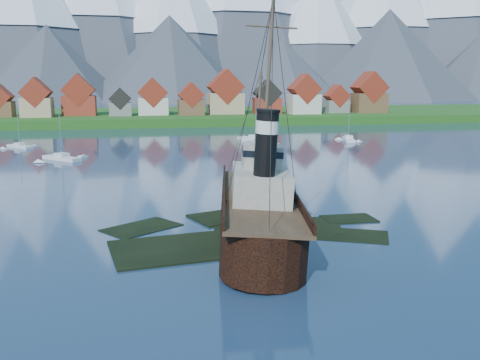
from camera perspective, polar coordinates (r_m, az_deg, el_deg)
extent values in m
plane|color=navy|center=(55.44, -0.95, -6.30)|extent=(1400.00, 1400.00, 0.00)
cube|color=black|center=(53.21, -3.76, -7.41)|extent=(19.08, 11.42, 1.00)
cube|color=black|center=(60.57, 3.98, -5.22)|extent=(15.15, 9.76, 1.00)
cube|color=black|center=(64.38, -0.63, -4.14)|extent=(11.45, 9.06, 1.00)
cube|color=black|center=(57.92, 11.06, -6.19)|extent=(10.27, 8.34, 1.00)
cube|color=black|center=(60.49, -10.44, -5.42)|extent=(9.42, 8.68, 1.00)
cube|color=black|center=(64.35, 11.53, -4.43)|extent=(6.00, 4.00, 1.00)
cube|color=#1D4714|center=(222.96, -8.86, 6.39)|extent=(600.00, 80.00, 3.20)
cube|color=#3F3D38|center=(185.13, -8.33, 5.55)|extent=(600.00, 2.50, 2.00)
cube|color=brown|center=(210.65, -24.20, 6.91)|extent=(9.00, 8.00, 5.50)
cube|color=tan|center=(205.17, -20.83, 7.26)|extent=(10.50, 9.00, 6.80)
cube|color=maroon|center=(204.99, -20.93, 8.73)|extent=(10.69, 9.18, 10.69)
cube|color=maroon|center=(209.31, -16.76, 7.61)|extent=(12.00, 8.50, 7.20)
cube|color=maroon|center=(209.12, -16.85, 9.18)|extent=(12.22, 8.67, 12.22)
cube|color=slate|center=(203.51, -12.63, 7.39)|extent=(8.00, 7.00, 4.80)
cube|color=black|center=(203.34, -12.68, 8.47)|extent=(8.15, 7.14, 8.15)
cube|color=beige|center=(206.55, -9.27, 7.77)|extent=(11.00, 9.50, 6.40)
cube|color=maroon|center=(206.37, -9.31, 9.21)|extent=(11.20, 9.69, 11.20)
cube|color=brown|center=(203.57, -5.25, 7.74)|extent=(9.50, 8.00, 5.80)
cube|color=maroon|center=(203.39, -5.27, 9.04)|extent=(9.67, 8.16, 9.67)
cube|color=tan|center=(210.39, -1.57, 8.17)|extent=(13.50, 10.00, 8.00)
cube|color=maroon|center=(210.21, -1.58, 9.92)|extent=(13.75, 10.20, 13.75)
cube|color=maroon|center=(210.80, 2.91, 7.92)|extent=(10.00, 8.50, 6.20)
cube|color=black|center=(210.62, 2.92, 9.25)|extent=(10.18, 8.67, 10.18)
cube|color=beige|center=(211.77, 6.82, 8.05)|extent=(11.50, 9.00, 7.50)
cube|color=maroon|center=(211.59, 6.86, 9.62)|extent=(11.71, 9.18, 11.71)
cube|color=slate|center=(220.65, 10.23, 7.74)|extent=(9.00, 7.50, 5.00)
cube|color=maroon|center=(220.49, 10.27, 8.80)|extent=(9.16, 7.65, 9.16)
cube|color=brown|center=(223.83, 13.56, 8.01)|extent=(12.50, 10.00, 7.80)
cube|color=maroon|center=(223.66, 13.63, 9.58)|extent=(12.73, 10.20, 12.73)
cone|color=#2D333D|center=(518.32, -22.18, 16.21)|extent=(180.00, 180.00, 150.00)
cone|color=#2D333D|center=(552.71, -15.07, 17.79)|extent=(210.00, 210.00, 180.00)
cone|color=#2D333D|center=(526.47, -7.21, 16.52)|extent=(170.00, 170.00, 145.00)
cone|color=#2D333D|center=(544.51, 8.31, 15.24)|extent=(150.00, 150.00, 125.00)
cone|color=white|center=(547.11, 8.39, 17.85)|extent=(93.00, 93.00, 75.00)
cone|color=#2D333D|center=(604.76, 14.86, 16.68)|extent=(200.00, 200.00, 170.00)
cone|color=#2D333D|center=(631.70, 22.36, 16.89)|extent=(230.00, 230.00, 190.00)
cone|color=#2D333D|center=(430.59, -19.76, 11.51)|extent=(120.00, 120.00, 58.00)
cone|color=#2D333D|center=(422.46, -7.44, 12.60)|extent=(136.00, 136.00, 66.00)
cone|color=#2D333D|center=(441.69, 4.52, 11.53)|extent=(110.00, 110.00, 50.00)
cone|color=#2D333D|center=(471.68, 15.49, 12.65)|extent=(150.00, 150.00, 75.00)
cube|color=black|center=(54.01, 1.69, -4.20)|extent=(7.25, 20.87, 4.35)
cone|color=black|center=(66.92, -0.90, -1.28)|extent=(7.25, 7.25, 7.25)
cylinder|color=black|center=(44.32, 4.74, -7.58)|extent=(7.25, 7.25, 4.35)
cube|color=#4C3826|center=(53.47, 1.71, -1.84)|extent=(7.10, 27.54, 0.26)
cube|color=black|center=(52.71, -1.98, -1.50)|extent=(0.21, 26.67, 0.93)
cube|color=black|center=(54.24, 5.29, -1.19)|extent=(0.21, 26.67, 0.93)
cube|color=#ADA89E|center=(51.67, 2.10, -0.52)|extent=(5.38, 8.80, 3.11)
cube|color=#ADA89E|center=(52.21, 1.86, 2.59)|extent=(3.73, 4.14, 2.28)
cylinder|color=black|center=(47.70, 3.09, 3.95)|extent=(1.97, 1.97, 5.80)
cylinder|color=silver|center=(47.55, 3.11, 5.68)|extent=(2.07, 2.07, 1.14)
cylinder|color=#473828|center=(60.53, -0.02, 5.69)|extent=(0.29, 0.29, 12.42)
cylinder|color=#473828|center=(49.68, 2.47, 11.28)|extent=(0.33, 0.33, 13.46)
cube|color=silver|center=(115.03, -18.46, 2.09)|extent=(8.44, 8.51, 1.21)
cube|color=silver|center=(114.90, -18.49, 2.56)|extent=(3.39, 3.39, 0.71)
cylinder|color=gray|center=(114.36, -18.64, 4.99)|extent=(0.14, 0.14, 10.50)
cube|color=silver|center=(139.40, -22.44, 3.24)|extent=(6.91, 6.95, 1.05)
cube|color=silver|center=(139.31, -22.46, 3.58)|extent=(2.77, 2.77, 0.61)
cylinder|color=gray|center=(138.91, -22.59, 5.30)|extent=(0.12, 0.12, 9.06)
cube|color=silver|center=(145.99, 11.49, 4.14)|extent=(4.49, 9.51, 1.30)
cube|color=silver|center=(145.88, 11.50, 4.55)|extent=(2.60, 3.00, 0.76)
cylinder|color=gray|center=(145.43, 11.58, 6.61)|extent=(0.15, 0.15, 11.29)
cube|color=silver|center=(143.96, 1.69, 4.26)|extent=(8.64, 10.93, 1.35)
cube|color=silver|center=(143.85, 1.69, 4.69)|extent=(3.82, 4.01, 0.79)
cylinder|color=gray|center=(143.38, 1.71, 6.86)|extent=(0.16, 0.16, 11.73)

